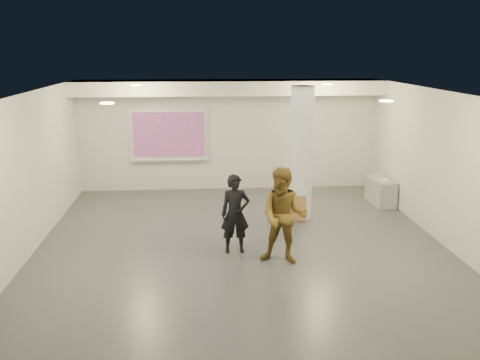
{
  "coord_description": "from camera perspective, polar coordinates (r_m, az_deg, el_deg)",
  "views": [
    {
      "loc": [
        -0.81,
        -9.88,
        3.81
      ],
      "look_at": [
        0.0,
        0.4,
        1.25
      ],
      "focal_mm": 40.0,
      "sensor_mm": 36.0,
      "label": 1
    }
  ],
  "objects": [
    {
      "name": "cardboard_back",
      "position": [
        12.11,
        5.83,
        -3.07
      ],
      "size": [
        0.54,
        0.22,
        0.57
      ],
      "primitive_type": "cube",
      "rotation": [
        -0.21,
        0.0,
        -0.11
      ],
      "color": "brown",
      "rests_on": "floor"
    },
    {
      "name": "downlight_se",
      "position": [
        8.94,
        15.35,
        8.13
      ],
      "size": [
        0.22,
        0.22,
        0.02
      ],
      "primitive_type": "cylinder",
      "color": "#FFC882",
      "rests_on": "ceiling"
    },
    {
      "name": "papers_stack",
      "position": [
        13.67,
        15.19,
        0.03
      ],
      "size": [
        0.3,
        0.34,
        0.02
      ],
      "primitive_type": "cube",
      "rotation": [
        0.0,
        0.0,
        -0.29
      ],
      "color": "silver",
      "rests_on": "credenza"
    },
    {
      "name": "downlight_ne",
      "position": [
        12.77,
        9.28,
        10.03
      ],
      "size": [
        0.22,
        0.22,
        0.02
      ],
      "primitive_type": "cylinder",
      "color": "#FFC882",
      "rests_on": "ceiling"
    },
    {
      "name": "ceiling",
      "position": [
        9.95,
        0.18,
        9.27
      ],
      "size": [
        8.0,
        9.0,
        0.01
      ],
      "primitive_type": "cube",
      "color": "white",
      "rests_on": "floor"
    },
    {
      "name": "downlight_sw",
      "position": [
        8.53,
        -13.99,
        7.96
      ],
      "size": [
        0.22,
        0.22,
        0.02
      ],
      "primitive_type": "cylinder",
      "color": "#FFC882",
      "rests_on": "ceiling"
    },
    {
      "name": "floor",
      "position": [
        10.62,
        0.17,
        -7.08
      ],
      "size": [
        8.0,
        9.0,
        0.01
      ],
      "primitive_type": "cube",
      "color": "#3C3F44",
      "rests_on": "ground"
    },
    {
      "name": "downlight_nw",
      "position": [
        12.48,
        -11.06,
        9.88
      ],
      "size": [
        0.22,
        0.22,
        0.02
      ],
      "primitive_type": "cylinder",
      "color": "#FFC882",
      "rests_on": "ceiling"
    },
    {
      "name": "wall_left",
      "position": [
        10.63,
        -21.84,
        0.38
      ],
      "size": [
        0.01,
        9.0,
        3.0
      ],
      "primitive_type": "cube",
      "color": "silver",
      "rests_on": "floor"
    },
    {
      "name": "man",
      "position": [
        9.61,
        4.68,
        -3.85
      ],
      "size": [
        1.02,
        0.9,
        1.76
      ],
      "primitive_type": "imported",
      "rotation": [
        0.0,
        0.0,
        -0.31
      ],
      "color": "brown",
      "rests_on": "floor"
    },
    {
      "name": "wall_front",
      "position": [
        5.91,
        3.79,
        -9.08
      ],
      "size": [
        8.0,
        0.01,
        3.0
      ],
      "primitive_type": "cube",
      "color": "silver",
      "rests_on": "floor"
    },
    {
      "name": "column",
      "position": [
        12.13,
        6.57,
        2.87
      ],
      "size": [
        0.52,
        0.52,
        3.0
      ],
      "primitive_type": "cylinder",
      "color": "white",
      "rests_on": "floor"
    },
    {
      "name": "soffit_band",
      "position": [
        13.89,
        -1.17,
        9.85
      ],
      "size": [
        8.0,
        1.1,
        0.36
      ],
      "primitive_type": "cube",
      "color": "silver",
      "rests_on": "ceiling"
    },
    {
      "name": "projection_screen",
      "position": [
        14.53,
        -7.59,
        4.78
      ],
      "size": [
        2.1,
        0.13,
        1.42
      ],
      "color": "silver",
      "rests_on": "wall_back"
    },
    {
      "name": "cardboard_front",
      "position": [
        12.08,
        4.16,
        -3.0
      ],
      "size": [
        0.56,
        0.23,
        0.6
      ],
      "primitive_type": "cube",
      "rotation": [
        -0.14,
        0.0,
        0.18
      ],
      "color": "brown",
      "rests_on": "floor"
    },
    {
      "name": "wall_back",
      "position": [
        14.59,
        -1.27,
        4.82
      ],
      "size": [
        8.0,
        0.01,
        3.0
      ],
      "primitive_type": "cube",
      "color": "silver",
      "rests_on": "floor"
    },
    {
      "name": "credenza",
      "position": [
        13.84,
        14.77,
        -1.16
      ],
      "size": [
        0.5,
        1.1,
        0.63
      ],
      "primitive_type": "cube",
      "rotation": [
        0.0,
        0.0,
        0.04
      ],
      "color": "#949799",
      "rests_on": "floor"
    },
    {
      "name": "wall_right",
      "position": [
        11.23,
        20.98,
        1.14
      ],
      "size": [
        0.01,
        9.0,
        3.0
      ],
      "primitive_type": "cube",
      "color": "silver",
      "rests_on": "floor"
    },
    {
      "name": "woman",
      "position": [
        10.11,
        -0.51,
        -3.64
      ],
      "size": [
        0.57,
        0.39,
        1.51
      ],
      "primitive_type": "imported",
      "rotation": [
        0.0,
        0.0,
        0.05
      ],
      "color": "black",
      "rests_on": "floor"
    }
  ]
}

